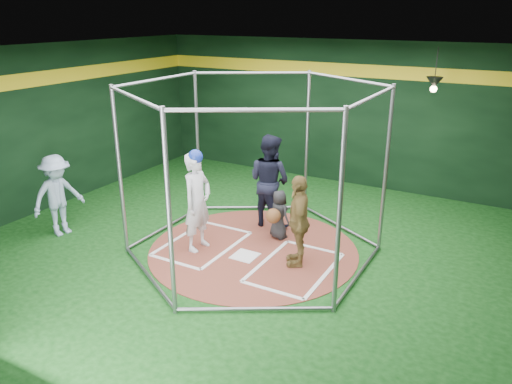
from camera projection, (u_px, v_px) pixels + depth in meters
The scene contains 12 objects.
room_shell at pixel (253, 158), 8.53m from camera, with size 10.10×9.10×3.53m.
clay_disc at pixel (253, 250), 9.12m from camera, with size 3.80×3.80×0.01m, color brown.
home_plate at pixel (245, 256), 8.87m from camera, with size 0.43×0.43×0.01m, color white.
batter_box_left at pixel (203, 243), 9.34m from camera, with size 1.17×1.77×0.01m.
batter_box_right at pixel (295, 267), 8.47m from camera, with size 1.17×1.77×0.01m.
batting_cage at pixel (253, 172), 8.61m from camera, with size 4.05×4.67×3.00m.
pendant_lamp_near at pixel (434, 83), 10.13m from camera, with size 0.34×0.34×0.90m.
batter_figure at pixel (197, 201), 8.87m from camera, with size 0.45×0.67×1.87m.
visitor_leopard at pixel (299, 221), 8.35m from camera, with size 0.93×0.39×1.59m, color #A28645.
catcher_figure at pixel (278, 215), 9.41m from camera, with size 0.55×0.62×0.96m.
umpire at pixel (269, 181), 9.88m from camera, with size 0.91×0.71×1.88m, color black.
bystander_blue at pixel (58, 195), 9.53m from camera, with size 1.03×0.59×1.59m, color #99AFCB.
Camera 1 is at (4.04, -7.14, 4.11)m, focal length 35.00 mm.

